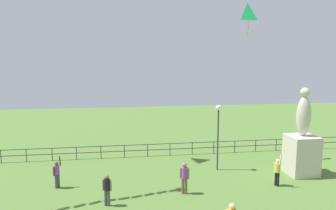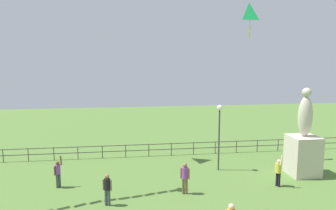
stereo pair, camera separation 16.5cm
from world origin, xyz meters
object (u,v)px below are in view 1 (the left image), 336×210
(person_3, at_px, (107,188))
(lamppost, at_px, (218,123))
(person_2, at_px, (277,170))
(kite_3, at_px, (247,13))
(person_0, at_px, (184,176))
(person_4, at_px, (57,172))
(statue_monument, at_px, (302,147))

(person_3, bearing_deg, lamppost, 31.16)
(person_2, xyz_separation_m, kite_3, (0.08, 5.37, 9.52))
(person_0, height_order, person_4, person_4)
(person_0, relative_size, kite_3, 0.73)
(statue_monument, xyz_separation_m, kite_3, (-2.34, 3.81, 8.68))
(person_2, distance_m, kite_3, 10.93)
(person_3, relative_size, kite_3, 0.68)
(person_0, height_order, person_3, person_0)
(lamppost, height_order, person_4, lamppost)
(lamppost, height_order, person_3, lamppost)
(person_2, bearing_deg, statue_monument, 32.93)
(person_0, distance_m, kite_3, 12.33)
(person_3, xyz_separation_m, kite_3, (9.62, 6.46, 9.53))
(statue_monument, xyz_separation_m, person_3, (-11.96, -2.66, -0.86))
(person_0, xyz_separation_m, person_2, (5.48, 0.26, -0.05))
(statue_monument, distance_m, lamppost, 5.40)
(lamppost, height_order, person_2, lamppost)
(person_3, bearing_deg, person_4, 137.20)
(person_2, relative_size, person_3, 1.17)
(person_3, bearing_deg, statue_monument, 12.54)
(statue_monument, distance_m, person_2, 3.00)
(person_0, relative_size, person_2, 0.92)
(person_4, distance_m, kite_3, 16.18)
(person_0, bearing_deg, lamppost, 49.30)
(person_0, distance_m, person_4, 7.19)
(kite_3, bearing_deg, person_0, -134.63)
(lamppost, bearing_deg, kite_3, 40.34)
(statue_monument, relative_size, person_3, 3.43)
(person_2, distance_m, person_4, 12.52)
(statue_monument, relative_size, kite_3, 2.32)
(person_0, xyz_separation_m, kite_3, (5.55, 5.63, 9.47))
(person_4, bearing_deg, kite_3, 16.88)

